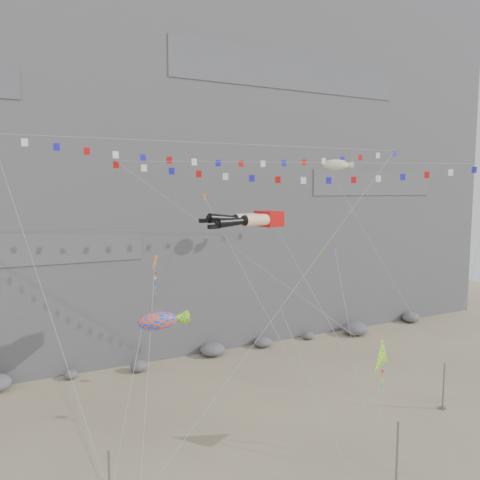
{
  "coord_description": "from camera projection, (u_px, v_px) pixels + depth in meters",
  "views": [
    {
      "loc": [
        -18.13,
        -26.63,
        17.14
      ],
      "look_at": [
        -0.72,
        9.0,
        12.9
      ],
      "focal_mm": 35.0,
      "sensor_mm": 36.0,
      "label": 1
    }
  ],
  "objects": [
    {
      "name": "delta_kite",
      "position": [
        383.0,
        357.0,
        30.21
      ],
      "size": [
        3.66,
        3.53,
        8.12
      ],
      "color": "yellow",
      "rests_on": "ground"
    },
    {
      "name": "small_kite_a",
      "position": [
        207.0,
        201.0,
        36.04
      ],
      "size": [
        5.22,
        12.73,
        20.97
      ],
      "color": "orange",
      "rests_on": "ground"
    },
    {
      "name": "blimp_windsock",
      "position": [
        336.0,
        165.0,
        44.68
      ],
      "size": [
        6.19,
        12.96,
        23.12
      ],
      "color": "beige",
      "rests_on": "ground"
    },
    {
      "name": "anchor_pole_center",
      "position": [
        397.0,
        458.0,
        26.2
      ],
      "size": [
        0.12,
        0.12,
        4.33
      ],
      "primitive_type": "cylinder",
      "color": "slate",
      "rests_on": "ground"
    },
    {
      "name": "small_kite_c",
      "position": [
        281.0,
        310.0,
        32.52
      ],
      "size": [
        1.05,
        9.37,
        12.52
      ],
      "color": "green",
      "rests_on": "ground"
    },
    {
      "name": "flag_banner_lower",
      "position": [
        317.0,
        163.0,
        38.72
      ],
      "size": [
        30.72,
        12.38,
        22.21
      ],
      "color": "#B80C0B",
      "rests_on": "ground"
    },
    {
      "name": "fish_windsock",
      "position": [
        157.0,
        321.0,
        29.22
      ],
      "size": [
        6.16,
        5.19,
        10.87
      ],
      "color": "#FF460D",
      "rests_on": "ground"
    },
    {
      "name": "harlequin_kite",
      "position": [
        155.0,
        263.0,
        31.25
      ],
      "size": [
        4.39,
        9.15,
        15.21
      ],
      "color": "red",
      "rests_on": "ground"
    },
    {
      "name": "small_kite_b",
      "position": [
        336.0,
        255.0,
        38.24
      ],
      "size": [
        4.71,
        10.31,
        15.94
      ],
      "color": "purple",
      "rests_on": "ground"
    },
    {
      "name": "flag_banner_upper",
      "position": [
        230.0,
        144.0,
        39.92
      ],
      "size": [
        36.18,
        15.2,
        28.52
      ],
      "color": "#B80C0B",
      "rests_on": "ground"
    },
    {
      "name": "cliff",
      "position": [
        166.0,
        128.0,
        59.45
      ],
      "size": [
        80.0,
        28.0,
        50.0
      ],
      "primitive_type": "cube",
      "color": "slate",
      "rests_on": "ground"
    },
    {
      "name": "anchor_pole_right",
      "position": [
        444.0,
        386.0,
        36.57
      ],
      "size": [
        0.12,
        0.12,
        3.72
      ],
      "primitive_type": "cylinder",
      "color": "slate",
      "rests_on": "ground"
    },
    {
      "name": "legs_kite",
      "position": [
        250.0,
        220.0,
        36.38
      ],
      "size": [
        8.67,
        14.73,
        20.19
      ],
      "rotation": [
        0.0,
        0.0,
        0.17
      ],
      "color": "#B80C0B",
      "rests_on": "ground"
    },
    {
      "name": "talus_boulders",
      "position": [
        213.0,
        350.0,
        48.65
      ],
      "size": [
        60.0,
        3.0,
        1.2
      ],
      "primitive_type": null,
      "color": "slate",
      "rests_on": "ground"
    },
    {
      "name": "ground",
      "position": [
        304.0,
        430.0,
        33.53
      ],
      "size": [
        120.0,
        120.0,
        0.0
      ],
      "primitive_type": "plane",
      "color": "tan",
      "rests_on": "ground"
    }
  ]
}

